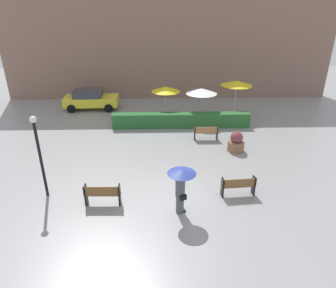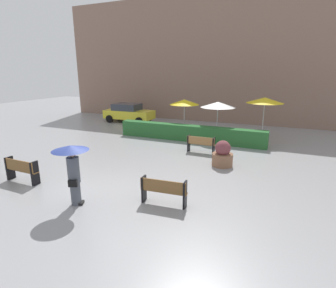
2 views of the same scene
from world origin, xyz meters
The scene contains 13 objects.
ground_plane centered at (0.00, 0.00, 0.00)m, with size 60.00×60.00×0.00m, color gray.
bench_near_right centered at (2.62, 0.12, 0.52)m, with size 1.55×0.44×0.88m.
bench_back_row centered at (2.06, 6.21, 0.52)m, with size 1.51×0.38×0.88m.
bench_near_left centered at (-3.21, -0.41, 0.55)m, with size 1.54×0.38×0.93m.
pedestrian_with_umbrella centered at (0.01, -1.02, 1.38)m, with size 1.12×1.12×2.02m.
planter_pot centered at (3.56, 4.60, 0.51)m, with size 0.94×0.94×1.19m.
lamp_post centered at (-5.79, 0.37, 2.29)m, with size 0.28×0.28×3.71m.
patio_umbrella_yellow centered at (-0.34, 10.16, 2.20)m, with size 2.03×2.03×2.38m.
patio_umbrella_white centered at (2.13, 9.53, 2.21)m, with size 2.17×2.17×2.39m.
patio_umbrella_yellow_far centered at (4.81, 10.61, 2.48)m, with size 2.26×2.26×2.67m.
hedge_strip centered at (0.66, 8.40, 0.49)m, with size 9.33×0.70×0.98m, color #28602D.
building_facade centered at (0.00, 16.00, 5.18)m, with size 28.00×1.20×10.37m, color #846656.
parked_car centered at (-6.27, 12.53, 0.82)m, with size 4.24×2.05×1.57m.
Camera 1 is at (-0.77, -11.10, 7.75)m, focal length 32.60 mm.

